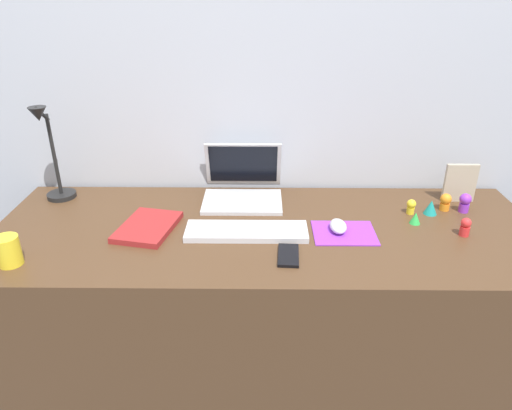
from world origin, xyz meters
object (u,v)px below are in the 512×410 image
Objects in this scene: picture_frame at (460,183)px; toy_figurine_red at (465,227)px; notebook_pad at (148,227)px; cell_phone at (288,255)px; toy_figurine_green at (415,218)px; keyboard at (247,231)px; toy_figurine_purple at (465,202)px; mouse at (338,226)px; toy_figurine_teal at (431,207)px; toy_figurine_orange at (445,201)px; coffee_mug at (8,251)px; laptop at (243,185)px; toy_figurine_yellow at (411,206)px; desk_lamp at (51,156)px.

picture_frame is 0.29m from toy_figurine_red.
picture_frame is (1.15, 0.25, 0.06)m from notebook_pad.
cell_phone is 0.51m from toy_figurine_green.
picture_frame is 3.57× the size of toy_figurine_green.
keyboard is 5.70× the size of toy_figurine_purple.
notebook_pad is 1.60× the size of picture_frame.
mouse is 0.24m from cell_phone.
mouse is at bearing -152.97° from picture_frame.
toy_figurine_purple is 1.34× the size of toy_figurine_teal.
toy_figurine_teal is (-0.13, -0.02, -0.01)m from toy_figurine_purple.
toy_figurine_red is 0.19m from toy_figurine_orange.
coffee_mug reaches higher than toy_figurine_purple.
picture_frame is 1.63× the size of coffee_mug.
cell_phone is 0.80m from picture_frame.
toy_figurine_orange reaches higher than toy_figurine_teal.
laptop is at bearing 178.11° from picture_frame.
toy_figurine_yellow is 0.85× the size of toy_figurine_orange.
notebook_pad is 3.34× the size of toy_figurine_purple.
keyboard is at bearing 7.06° from notebook_pad.
toy_figurine_yellow is (1.30, 0.36, -0.02)m from coffee_mug.
cell_phone is at bearing -150.56° from toy_figurine_orange.
desk_lamp is 5.82× the size of toy_figurine_orange.
toy_figurine_red reaches higher than toy_figurine_green.
desk_lamp is (-0.74, 0.26, 0.17)m from keyboard.
toy_figurine_red is at bearing -50.48° from toy_figurine_yellow.
desk_lamp is 4.09× the size of coffee_mug.
cell_phone is at bearing -70.55° from laptop.
cell_phone is 0.69m from toy_figurine_orange.
toy_figurine_purple reaches higher than toy_figurine_orange.
toy_figurine_purple reaches higher than cell_phone.
coffee_mug is 1.49m from toy_figurine_orange.
toy_figurine_green is (0.93, 0.06, 0.01)m from notebook_pad.
toy_figurine_teal is (1.40, -0.10, -0.15)m from desk_lamp.
picture_frame is at bearing 0.36° from desk_lamp.
desk_lamp is 7.04× the size of toy_figurine_teal.
laptop reaches higher than cell_phone.
coffee_mug is 1.72× the size of toy_figurine_teal.
coffee_mug reaches higher than toy_figurine_red.
toy_figurine_red is 0.16m from toy_figurine_green.
toy_figurine_teal is at bearing -151.79° from toy_figurine_orange.
toy_figurine_green is at bearing 8.07° from keyboard.
mouse is 0.38m from toy_figurine_teal.
toy_figurine_green is (0.46, 0.23, 0.02)m from cell_phone.
mouse is at bearing 46.07° from cell_phone.
coffee_mug is 1.28× the size of toy_figurine_purple.
toy_figurine_teal reaches higher than toy_figurine_green.
picture_frame is at bearing 83.22° from toy_figurine_purple.
desk_lamp is at bearing 160.27° from keyboard.
coffee_mug is (-0.36, -0.22, 0.04)m from notebook_pad.
laptop reaches higher than toy_figurine_purple.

